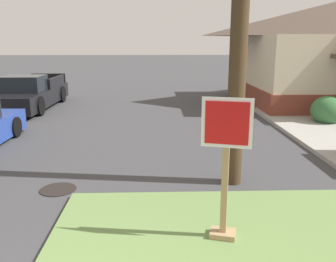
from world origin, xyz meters
TOP-DOWN VIEW (x-y plane):
  - stop_sign at (2.01, 2.73)m, footprint 0.66×0.37m
  - manhole_cover at (-0.88, 4.72)m, footprint 0.70×0.70m
  - pickup_truck_black at (-4.39, 13.73)m, footprint 2.05×5.55m
  - shrub_near_porch at (6.99, 10.13)m, footprint 1.11×1.11m

SIDE VIEW (x-z plane):
  - manhole_cover at x=-0.88m, z-range 0.00..0.02m
  - shrub_near_porch at x=6.99m, z-range 0.00..1.02m
  - pickup_truck_black at x=-4.39m, z-range -0.12..1.36m
  - stop_sign at x=2.01m, z-range 0.03..2.07m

